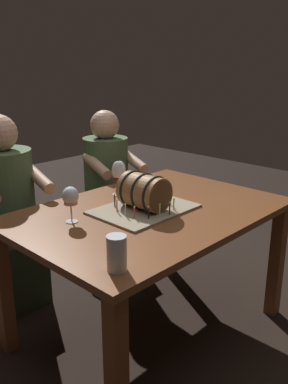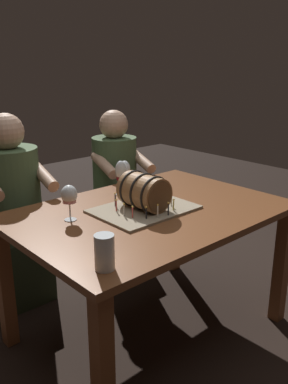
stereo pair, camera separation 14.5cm
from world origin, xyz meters
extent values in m
plane|color=black|center=(0.00, 0.00, 0.00)|extent=(8.00, 8.00, 0.00)
cube|color=brown|center=(0.00, 0.00, 0.72)|extent=(1.41, 0.98, 0.03)
cube|color=brown|center=(-0.64, -0.43, 0.35)|extent=(0.07, 0.07, 0.71)
cube|color=brown|center=(0.64, -0.43, 0.35)|extent=(0.07, 0.07, 0.71)
cube|color=brown|center=(-0.64, 0.43, 0.35)|extent=(0.07, 0.07, 0.71)
cube|color=brown|center=(0.64, 0.43, 0.35)|extent=(0.07, 0.07, 0.71)
cube|color=gray|center=(-0.03, 0.01, 0.75)|extent=(0.51, 0.37, 0.01)
cylinder|color=olive|center=(-0.03, 0.01, 0.84)|extent=(0.18, 0.24, 0.18)
cylinder|color=brown|center=(-0.03, -0.11, 0.84)|extent=(0.16, 0.00, 0.16)
cylinder|color=brown|center=(-0.03, 0.13, 0.84)|extent=(0.16, 0.00, 0.16)
torus|color=black|center=(-0.03, -0.07, 0.84)|extent=(0.20, 0.01, 0.20)
torus|color=black|center=(-0.03, 0.01, 0.84)|extent=(0.20, 0.01, 0.20)
torus|color=black|center=(-0.03, 0.09, 0.84)|extent=(0.20, 0.01, 0.20)
cylinder|color=black|center=(0.12, 0.02, 0.78)|extent=(0.01, 0.01, 0.06)
sphere|color=#F9C64C|center=(0.12, 0.02, 0.81)|extent=(0.01, 0.01, 0.01)
cylinder|color=black|center=(0.10, 0.09, 0.78)|extent=(0.01, 0.01, 0.05)
sphere|color=#F9C64C|center=(0.10, 0.09, 0.81)|extent=(0.01, 0.01, 0.01)
cylinder|color=black|center=(0.06, 0.14, 0.78)|extent=(0.01, 0.01, 0.06)
sphere|color=#F9C64C|center=(0.06, 0.14, 0.82)|extent=(0.01, 0.01, 0.01)
cylinder|color=#D64C47|center=(0.00, 0.17, 0.78)|extent=(0.01, 0.01, 0.06)
sphere|color=#F9C64C|center=(0.00, 0.17, 0.82)|extent=(0.01, 0.01, 0.01)
cylinder|color=#D64C47|center=(-0.05, 0.17, 0.78)|extent=(0.01, 0.01, 0.06)
sphere|color=#F9C64C|center=(-0.05, 0.17, 0.82)|extent=(0.01, 0.01, 0.01)
cylinder|color=black|center=(-0.12, 0.14, 0.78)|extent=(0.01, 0.01, 0.06)
sphere|color=#F9C64C|center=(-0.12, 0.14, 0.82)|extent=(0.01, 0.01, 0.01)
cylinder|color=#D64C47|center=(-0.17, 0.07, 0.78)|extent=(0.01, 0.01, 0.05)
sphere|color=#F9C64C|center=(-0.17, 0.07, 0.81)|extent=(0.01, 0.01, 0.01)
cylinder|color=silver|center=(-0.18, 0.00, 0.78)|extent=(0.01, 0.01, 0.06)
sphere|color=#F9C64C|center=(-0.18, 0.00, 0.81)|extent=(0.01, 0.01, 0.01)
cylinder|color=#D64C47|center=(-0.16, -0.05, 0.78)|extent=(0.01, 0.01, 0.05)
sphere|color=#F9C64C|center=(-0.16, -0.05, 0.81)|extent=(0.01, 0.01, 0.01)
cylinder|color=black|center=(-0.13, -0.11, 0.78)|extent=(0.01, 0.01, 0.05)
sphere|color=#F9C64C|center=(-0.13, -0.11, 0.81)|extent=(0.01, 0.01, 0.01)
cylinder|color=silver|center=(-0.08, -0.14, 0.78)|extent=(0.01, 0.01, 0.06)
sphere|color=#F9C64C|center=(-0.08, -0.14, 0.82)|extent=(0.01, 0.01, 0.01)
cylinder|color=black|center=(-0.01, -0.15, 0.78)|extent=(0.01, 0.01, 0.06)
sphere|color=#F9C64C|center=(-0.01, -0.15, 0.82)|extent=(0.01, 0.01, 0.01)
cylinder|color=#EAD666|center=(0.06, -0.11, 0.78)|extent=(0.01, 0.01, 0.05)
sphere|color=#F9C64C|center=(0.06, -0.11, 0.81)|extent=(0.01, 0.01, 0.01)
cylinder|color=silver|center=(0.10, -0.06, 0.78)|extent=(0.01, 0.01, 0.05)
sphere|color=#F9C64C|center=(0.10, -0.06, 0.81)|extent=(0.01, 0.01, 0.01)
cylinder|color=white|center=(0.05, 0.30, 0.74)|extent=(0.07, 0.07, 0.00)
cylinder|color=white|center=(0.05, 0.30, 0.78)|extent=(0.01, 0.01, 0.08)
ellipsoid|color=white|center=(0.05, 0.30, 0.88)|extent=(0.06, 0.06, 0.12)
cylinder|color=maroon|center=(0.05, 0.30, 0.85)|extent=(0.05, 0.05, 0.04)
cylinder|color=white|center=(-0.39, 0.15, 0.74)|extent=(0.06, 0.06, 0.00)
cylinder|color=white|center=(-0.39, 0.15, 0.79)|extent=(0.01, 0.01, 0.08)
ellipsoid|color=white|center=(-0.39, 0.15, 0.87)|extent=(0.08, 0.08, 0.09)
cylinder|color=pink|center=(-0.39, 0.15, 0.85)|extent=(0.07, 0.07, 0.03)
cylinder|color=white|center=(0.14, 0.38, 0.74)|extent=(0.06, 0.06, 0.00)
cylinder|color=white|center=(0.14, 0.38, 0.78)|extent=(0.01, 0.01, 0.07)
ellipsoid|color=white|center=(0.14, 0.38, 0.87)|extent=(0.07, 0.07, 0.10)
cylinder|color=white|center=(-0.57, -0.36, 0.81)|extent=(0.08, 0.08, 0.14)
cylinder|color=#C6842D|center=(-0.57, -0.36, 0.78)|extent=(0.07, 0.07, 0.08)
cylinder|color=white|center=(-0.57, -0.36, 0.83)|extent=(0.07, 0.07, 0.01)
cube|color=#2A3A24|center=(-0.40, 0.80, 0.23)|extent=(0.34, 0.32, 0.45)
cylinder|color=#47603D|center=(-0.40, 0.80, 0.73)|extent=(0.38, 0.38, 0.55)
cylinder|color=tan|center=(-0.26, 0.65, 0.84)|extent=(0.11, 0.31, 0.14)
cube|color=#2A3A24|center=(0.40, 0.80, 0.23)|extent=(0.34, 0.32, 0.45)
cylinder|color=#47603D|center=(0.40, 0.80, 0.71)|extent=(0.38, 0.38, 0.52)
sphere|color=tan|center=(0.40, 0.80, 1.06)|extent=(0.20, 0.20, 0.20)
cylinder|color=tan|center=(0.51, 0.64, 0.82)|extent=(0.13, 0.32, 0.14)
cylinder|color=tan|center=(0.23, 0.70, 0.82)|extent=(0.13, 0.32, 0.14)
camera|label=1|loc=(-1.50, -1.40, 1.49)|focal=38.72mm
camera|label=2|loc=(-1.40, -1.50, 1.49)|focal=38.72mm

